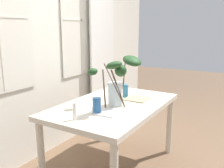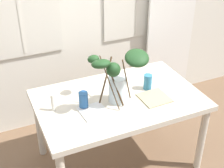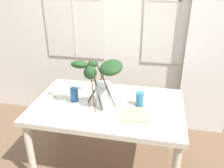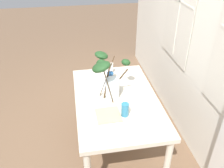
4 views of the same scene
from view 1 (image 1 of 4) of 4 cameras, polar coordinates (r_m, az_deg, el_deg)
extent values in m
plane|color=brown|center=(2.90, 0.34, -18.48)|extent=(14.00, 14.00, 0.00)
cube|color=silver|center=(3.08, -15.44, 11.73)|extent=(4.98, 0.12, 2.95)
cube|color=silver|center=(3.50, -7.20, 14.28)|extent=(0.70, 0.01, 1.41)
cube|color=silver|center=(3.50, -7.14, 14.28)|extent=(0.77, 0.01, 1.48)
cube|color=silver|center=(3.50, -7.09, 14.28)|extent=(0.02, 0.01, 1.41)
cube|color=silver|center=(3.50, -7.09, 14.28)|extent=(0.70, 0.01, 0.02)
cube|color=white|center=(3.81, -2.20, 6.62)|extent=(0.60, 0.03, 2.20)
cube|color=beige|center=(2.61, 0.36, -5.02)|extent=(1.43, 0.91, 0.05)
cylinder|color=beige|center=(3.15, 12.87, -9.28)|extent=(0.07, 0.07, 0.68)
cylinder|color=beige|center=(2.51, -15.82, -15.38)|extent=(0.07, 0.07, 0.68)
cylinder|color=beige|center=(3.45, 0.29, -6.97)|extent=(0.07, 0.07, 0.68)
cylinder|color=silver|center=(2.52, 0.75, -2.28)|extent=(0.15, 0.15, 0.23)
cylinder|color=silver|center=(2.54, 0.75, -3.91)|extent=(0.14, 0.14, 0.07)
cylinder|color=#47331E|center=(2.44, 1.33, -0.93)|extent=(0.13, 0.11, 0.37)
ellipsoid|color=#1E421E|center=(2.34, 1.98, 3.07)|extent=(0.16, 0.17, 0.13)
cylinder|color=#47331E|center=(2.49, -1.80, -0.98)|extent=(0.19, 0.16, 0.35)
ellipsoid|color=#1E421E|center=(2.45, -4.44, 2.80)|extent=(0.15, 0.15, 0.10)
cylinder|color=#47331E|center=(2.40, 0.62, -0.41)|extent=(0.10, 0.19, 0.43)
ellipsoid|color=#1E421E|center=(2.26, 0.47, 4.32)|extent=(0.20, 0.21, 0.12)
cylinder|color=#47331E|center=(2.51, 2.64, 0.28)|extent=(0.14, 0.12, 0.44)
ellipsoid|color=#1E421E|center=(2.48, 4.59, 5.29)|extent=(0.27, 0.28, 0.17)
cylinder|color=#235693|center=(2.31, -3.50, -4.88)|extent=(0.08, 0.08, 0.15)
cylinder|color=teal|center=(2.85, 2.96, -1.50)|extent=(0.08, 0.08, 0.14)
cube|color=white|center=(2.32, -0.82, -6.52)|extent=(0.23, 0.23, 0.01)
cube|color=tan|center=(2.77, 5.72, -3.33)|extent=(0.25, 0.25, 0.01)
cube|color=silver|center=(2.96, -2.92, -2.35)|extent=(0.21, 0.14, 0.00)
cylinder|color=silver|center=(2.16, -8.49, -6.17)|extent=(0.03, 0.03, 0.15)
cylinder|color=black|center=(2.14, -8.57, -4.11)|extent=(0.00, 0.00, 0.01)
camera|label=2|loc=(1.62, 74.64, 33.00)|focal=51.28mm
camera|label=3|loc=(2.68, 46.89, 17.04)|focal=37.52mm
camera|label=4|loc=(4.44, 21.20, 22.30)|focal=38.79mm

